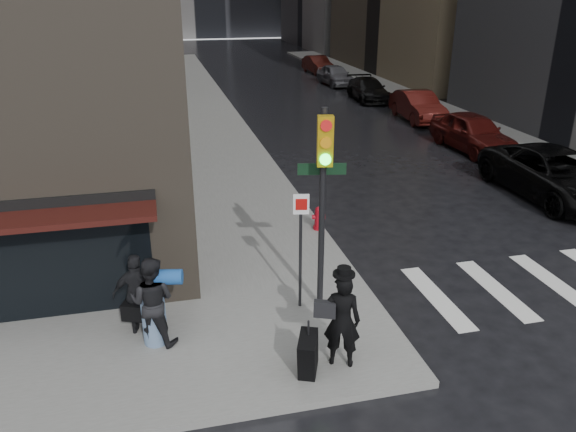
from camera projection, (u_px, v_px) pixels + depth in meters
name	position (u px, v px, depth m)	size (l,w,h in m)	color
ground	(306.00, 341.00, 11.75)	(140.00, 140.00, 0.00)	black
sidewalk_left	(196.00, 100.00, 35.98)	(4.00, 50.00, 0.15)	slate
sidewalk_right	(392.00, 91.00, 38.90)	(3.00, 50.00, 0.15)	slate
man_overcoat	(335.00, 326.00, 10.43)	(1.41, 0.94, 2.11)	black
man_jeans	(152.00, 301.00, 11.13)	(1.31, 1.09, 1.90)	black
man_greycoat	(138.00, 294.00, 11.50)	(1.09, 0.59, 1.78)	black
traffic_light	(321.00, 186.00, 11.58)	(1.12, 0.60, 4.52)	black
fire_hydrant	(318.00, 219.00, 16.66)	(0.41, 0.31, 0.71)	#9E0915
parked_car_0	(556.00, 174.00, 19.39)	(2.78, 6.04, 1.68)	black
parked_car_1	(473.00, 132.00, 24.99)	(1.96, 4.88, 1.66)	#400F0C
parked_car_2	(418.00, 106.00, 30.58)	(1.66, 4.76, 1.57)	#3C0F0C
parked_car_3	(368.00, 89.00, 36.02)	(1.93, 4.74, 1.38)	black
parked_car_4	(335.00, 75.00, 41.47)	(1.74, 4.32, 1.47)	#4D4D52
parked_car_5	(318.00, 65.00, 47.09)	(1.49, 4.27, 1.41)	#41120D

